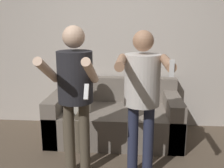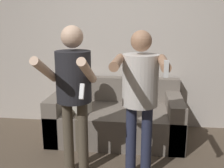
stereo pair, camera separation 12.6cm
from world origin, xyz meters
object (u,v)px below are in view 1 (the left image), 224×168
(couch, at_px, (115,118))
(person_standing_right, at_px, (142,88))
(person_standing_left, at_px, (75,85))
(person_seated, at_px, (77,97))

(couch, distance_m, person_standing_right, 1.24)
(person_standing_left, xyz_separation_m, person_standing_right, (0.67, -0.00, -0.02))
(person_standing_right, distance_m, person_seated, 1.15)
(person_standing_right, bearing_deg, person_seated, 137.94)
(couch, relative_size, person_standing_right, 1.17)
(person_standing_right, bearing_deg, couch, 109.08)
(person_standing_left, xyz_separation_m, person_seated, (-0.15, 0.73, -0.34))
(person_standing_left, bearing_deg, person_seated, 101.43)
(person_standing_right, bearing_deg, person_standing_left, 179.61)
(person_standing_left, height_order, person_standing_right, person_standing_left)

